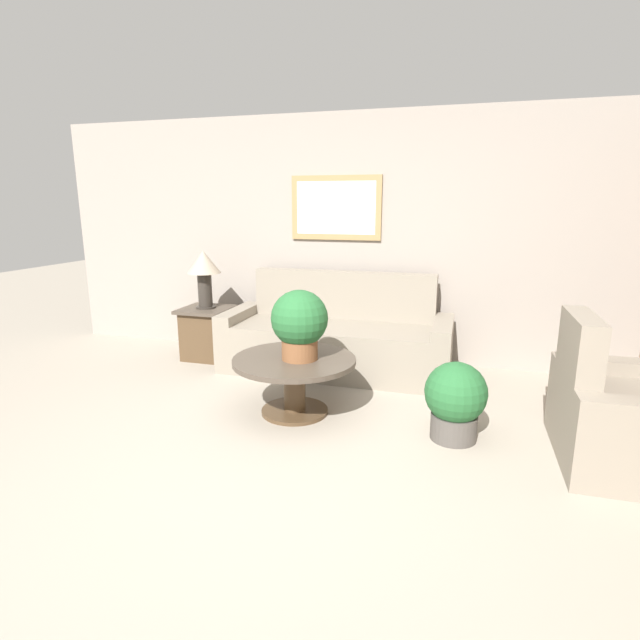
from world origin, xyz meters
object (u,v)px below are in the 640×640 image
Objects in this scene: side_table at (207,332)px; coffee_table at (294,373)px; couch_main at (336,340)px; table_lamp at (204,269)px; potted_plant_on_table at (299,322)px; armchair at (631,419)px; potted_plant_floor at (455,399)px.

coffee_table is at bearing -38.95° from side_table.
side_table is (-1.47, 0.00, -0.03)m from couch_main.
coffee_table is 1.60× the size of table_lamp.
couch_main is at bearing 89.81° from potted_plant_on_table.
armchair is at bearing -29.01° from couch_main.
armchair is (2.33, -1.29, -0.01)m from couch_main.
couch_main is 1.47m from side_table.
coffee_table is at bearing 173.01° from potted_plant_on_table.
table_lamp is at bearing 70.70° from armchair.
potted_plant_on_table reaches higher than armchair.
potted_plant_on_table is at bearing -90.19° from couch_main.
coffee_table is 1.78× the size of potted_plant_on_table.
couch_main is 1.75m from potted_plant_floor.
armchair is at bearing -1.44° from potted_plant_floor.
couch_main is 2.30× the size of coffee_table.
couch_main is 3.94× the size of potted_plant_floor.
coffee_table is 0.43m from potted_plant_on_table.
couch_main is 1.15m from coffee_table.
couch_main is at bearing -0.04° from table_lamp.
armchair reaches higher than side_table.
potted_plant_on_table is at bearing 174.78° from potted_plant_floor.
armchair is 1.75× the size of potted_plant_floor.
couch_main is 4.06× the size of side_table.
potted_plant_on_table is 0.96× the size of potted_plant_floor.
side_table is at bearing 141.87° from potted_plant_on_table.
couch_main is at bearing 60.46° from armchair.
armchair is 4.07m from table_lamp.
potted_plant_floor is (1.27, -0.12, -0.03)m from coffee_table.
potted_plant_on_table is (1.47, -1.15, 0.48)m from side_table.
table_lamp is at bearing 179.96° from couch_main.
potted_plant_on_table is 1.31m from potted_plant_floor.
couch_main reaches higher than potted_plant_floor.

